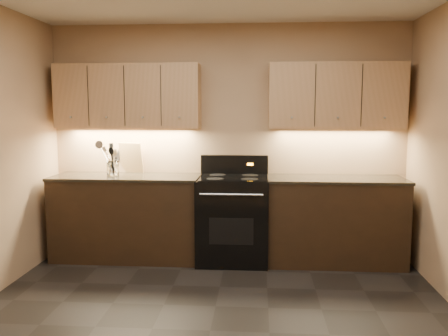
% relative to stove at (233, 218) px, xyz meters
% --- Properties ---
extents(floor, '(4.00, 4.00, 0.00)m').
position_rel_stove_xyz_m(floor, '(-0.08, -1.68, -0.48)').
color(floor, black).
rests_on(floor, ground).
extents(wall_back, '(4.00, 0.04, 2.60)m').
position_rel_stove_xyz_m(wall_back, '(-0.08, 0.32, 0.82)').
color(wall_back, tan).
rests_on(wall_back, ground).
extents(counter_left, '(1.62, 0.62, 0.93)m').
position_rel_stove_xyz_m(counter_left, '(-1.18, 0.02, -0.01)').
color(counter_left, black).
rests_on(counter_left, ground).
extents(counter_right, '(1.46, 0.62, 0.93)m').
position_rel_stove_xyz_m(counter_right, '(1.10, 0.02, -0.01)').
color(counter_right, black).
rests_on(counter_right, ground).
extents(stove, '(0.76, 0.68, 1.14)m').
position_rel_stove_xyz_m(stove, '(0.00, 0.00, 0.00)').
color(stove, black).
rests_on(stove, ground).
extents(upper_cab_left, '(1.60, 0.30, 0.70)m').
position_rel_stove_xyz_m(upper_cab_left, '(-1.18, 0.17, 1.32)').
color(upper_cab_left, tan).
rests_on(upper_cab_left, wall_back).
extents(upper_cab_right, '(1.44, 0.30, 0.70)m').
position_rel_stove_xyz_m(upper_cab_right, '(1.10, 0.17, 1.32)').
color(upper_cab_right, tan).
rests_on(upper_cab_right, wall_back).
extents(outlet_plate, '(0.08, 0.01, 0.12)m').
position_rel_stove_xyz_m(outlet_plate, '(-1.38, 0.31, 0.64)').
color(outlet_plate, '#B2B5BA').
rests_on(outlet_plate, wall_back).
extents(utensil_crock, '(0.17, 0.17, 0.17)m').
position_rel_stove_xyz_m(utensil_crock, '(-1.33, 0.01, 0.53)').
color(utensil_crock, white).
rests_on(utensil_crock, counter_left).
extents(cutting_board, '(0.29, 0.14, 0.35)m').
position_rel_stove_xyz_m(cutting_board, '(-1.19, 0.28, 0.62)').
color(cutting_board, tan).
rests_on(cutting_board, counter_left).
extents(wooden_spoon, '(0.12, 0.12, 0.29)m').
position_rel_stove_xyz_m(wooden_spoon, '(-1.35, 0.00, 0.61)').
color(wooden_spoon, tan).
rests_on(wooden_spoon, utensil_crock).
extents(black_spoon, '(0.08, 0.09, 0.30)m').
position_rel_stove_xyz_m(black_spoon, '(-1.32, 0.02, 0.61)').
color(black_spoon, black).
rests_on(black_spoon, utensil_crock).
extents(black_turner, '(0.14, 0.20, 0.38)m').
position_rel_stove_xyz_m(black_turner, '(-1.32, -0.01, 0.65)').
color(black_turner, black).
rests_on(black_turner, utensil_crock).
extents(steel_spatula, '(0.23, 0.14, 0.36)m').
position_rel_stove_xyz_m(steel_spatula, '(-1.29, 0.02, 0.64)').
color(steel_spatula, silver).
rests_on(steel_spatula, utensil_crock).
extents(steel_skimmer, '(0.27, 0.14, 0.40)m').
position_rel_stove_xyz_m(steel_skimmer, '(-1.31, -0.00, 0.66)').
color(steel_skimmer, silver).
rests_on(steel_skimmer, utensil_crock).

